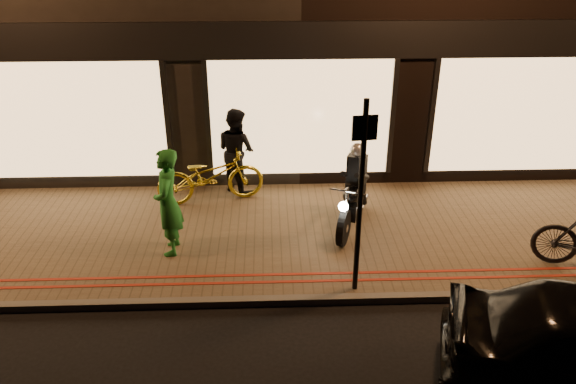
% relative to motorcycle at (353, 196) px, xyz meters
% --- Properties ---
extents(ground, '(90.00, 90.00, 0.00)m').
position_rel_motorcycle_xyz_m(ground, '(-0.86, -2.19, -0.73)').
color(ground, black).
rests_on(ground, ground).
extents(sidewalk, '(50.00, 4.00, 0.12)m').
position_rel_motorcycle_xyz_m(sidewalk, '(-0.86, -0.19, -0.67)').
color(sidewalk, brown).
rests_on(sidewalk, ground).
extents(kerb_stone, '(50.00, 0.14, 0.12)m').
position_rel_motorcycle_xyz_m(kerb_stone, '(-0.86, -2.14, -0.67)').
color(kerb_stone, '#59544C').
rests_on(kerb_stone, ground).
extents(red_kerb_lines, '(50.00, 0.26, 0.01)m').
position_rel_motorcycle_xyz_m(red_kerb_lines, '(-0.86, -1.64, -0.61)').
color(red_kerb_lines, maroon).
rests_on(red_kerb_lines, sidewalk).
extents(motorcycle, '(0.89, 1.85, 1.59)m').
position_rel_motorcycle_xyz_m(motorcycle, '(0.00, 0.00, 0.00)').
color(motorcycle, black).
rests_on(motorcycle, sidewalk).
extents(sign_post, '(0.35, 0.09, 3.00)m').
position_rel_motorcycle_xyz_m(sign_post, '(-0.23, -1.94, 1.06)').
color(sign_post, black).
rests_on(sign_post, sidewalk).
extents(bicycle_gold, '(2.20, 1.15, 1.10)m').
position_rel_motorcycle_xyz_m(bicycle_gold, '(-2.66, 1.10, -0.06)').
color(bicycle_gold, gold).
rests_on(bicycle_gold, sidewalk).
extents(person_green, '(0.47, 0.69, 1.85)m').
position_rel_motorcycle_xyz_m(person_green, '(-3.18, -0.75, 0.31)').
color(person_green, '#1F7727').
rests_on(person_green, sidewalk).
extents(person_dark, '(1.07, 1.07, 1.75)m').
position_rel_motorcycle_xyz_m(person_dark, '(-2.17, 1.61, 0.26)').
color(person_dark, black).
rests_on(person_dark, sidewalk).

